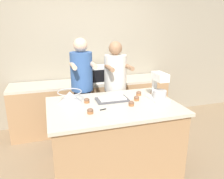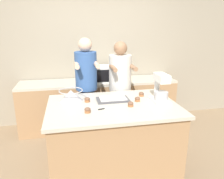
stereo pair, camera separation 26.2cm
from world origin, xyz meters
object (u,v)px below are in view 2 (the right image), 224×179
Objects in this scene: baking_tray at (113,99)px; cupcake_2 at (87,100)px; mixing_bowl at (71,95)px; microwave_oven at (105,73)px; cupcake_3 at (131,104)px; person_left at (87,90)px; cupcake_0 at (141,94)px; stand_mixer at (161,89)px; knife at (106,108)px; cupcake_5 at (156,94)px; person_right at (120,91)px; cupcake_1 at (88,110)px; cupcake_4 at (137,99)px.

cupcake_2 reaches higher than baking_tray.
mixing_bowl is 4.32× the size of cupcake_2.
microwave_oven is 7.46× the size of cupcake_3.
cupcake_0 is at bearing -35.36° from person_left.
mixing_bowl reaches higher than cupcake_2.
baking_tray is at bearing -1.75° from cupcake_2.
microwave_oven is 1.22m from cupcake_2.
person_left is 1.17m from stand_mixer.
cupcake_5 reaches higher than knife.
baking_tray is (-0.59, 0.16, -0.14)m from stand_mixer.
cupcake_0 is at bearing 12.77° from baking_tray.
mixing_bowl is 0.54m from baking_tray.
mixing_bowl is at bearing -146.24° from person_right.
cupcake_1 is 1.00× the size of cupcake_5.
person_left is at bearing 130.54° from cupcake_4.
knife is at bearing -118.24° from baking_tray.
cupcake_3 is 0.21m from cupcake_4.
cupcake_4 is (0.14, 0.16, 0.00)m from cupcake_3.
microwave_oven is at bearing 93.36° from cupcake_3.
cupcake_1 is (-0.36, -0.34, 0.01)m from baking_tray.
person_left is 23.78× the size of cupcake_4.
cupcake_3 is (0.31, 0.01, 0.03)m from knife.
person_right reaches higher than cupcake_0.
cupcake_5 is at bearing 3.96° from cupcake_2.
person_left is 0.92m from cupcake_4.
cupcake_1 is 1.00× the size of cupcake_3.
cupcake_0 is 0.22m from cupcake_4.
cupcake_3 is at bearing -61.75° from person_left.
cupcake_4 is at bearing 168.17° from stand_mixer.
cupcake_2 is at bearing 124.90° from knife.
microwave_oven is at bearing 107.55° from cupcake_0.
baking_tray is at bearing -8.91° from mixing_bowl.
cupcake_1 reaches higher than knife.
person_left reaches higher than cupcake_3.
cupcake_0 is 0.21m from cupcake_5.
stand_mixer is 5.19× the size of cupcake_5.
cupcake_2 is 0.57m from cupcake_3.
person_left is at bearing 99.79° from knife.
cupcake_2 is (-0.04, -0.59, 0.05)m from person_left.
baking_tray reaches higher than knife.
stand_mixer is 0.62m from baking_tray.
person_left is 5.50× the size of mixing_bowl.
cupcake_2 and cupcake_4 have the same top height.
stand_mixer is at bearing 13.21° from cupcake_3.
knife is 3.07× the size of cupcake_2.
cupcake_5 is at bearing 22.93° from cupcake_1.
cupcake_0 is (-0.17, 0.25, -0.13)m from stand_mixer.
mixing_bowl reaches higher than knife.
person_right reaches higher than cupcake_3.
person_left is at bearing 115.84° from baking_tray.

